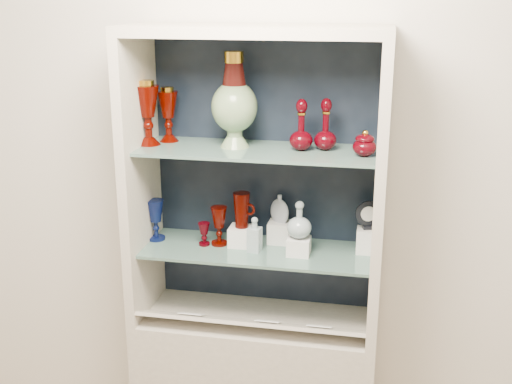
% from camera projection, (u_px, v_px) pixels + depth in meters
% --- Properties ---
extents(wall_back, '(3.50, 0.02, 2.80)m').
position_uv_depth(wall_back, '(266.00, 154.00, 2.71)').
color(wall_back, white).
rests_on(wall_back, ground).
extents(cabinet_back_panel, '(0.98, 0.02, 1.15)m').
position_uv_depth(cabinet_back_panel, '(265.00, 173.00, 2.70)').
color(cabinet_back_panel, black).
rests_on(cabinet_back_panel, cabinet_base).
extents(cabinet_side_left, '(0.04, 0.40, 1.15)m').
position_uv_depth(cabinet_side_left, '(141.00, 179.00, 2.62)').
color(cabinet_side_left, '#BCB39F').
rests_on(cabinet_side_left, cabinet_base).
extents(cabinet_side_right, '(0.04, 0.40, 1.15)m').
position_uv_depth(cabinet_side_right, '(380.00, 193.00, 2.44)').
color(cabinet_side_right, '#BCB39F').
rests_on(cabinet_side_right, cabinet_base).
extents(cabinet_top_cap, '(1.00, 0.40, 0.04)m').
position_uv_depth(cabinet_top_cap, '(256.00, 31.00, 2.35)').
color(cabinet_top_cap, '#BCB39F').
rests_on(cabinet_top_cap, cabinet_side_left).
extents(shelf_lower, '(0.92, 0.34, 0.01)m').
position_uv_depth(shelf_lower, '(257.00, 250.00, 2.63)').
color(shelf_lower, slate).
rests_on(shelf_lower, cabinet_side_left).
extents(shelf_upper, '(0.92, 0.34, 0.01)m').
position_uv_depth(shelf_upper, '(257.00, 150.00, 2.50)').
color(shelf_upper, slate).
rests_on(shelf_upper, cabinet_side_left).
extents(label_ledge, '(0.92, 0.17, 0.09)m').
position_uv_depth(label_ledge, '(251.00, 323.00, 2.58)').
color(label_ledge, '#BCB39F').
rests_on(label_ledge, cabinet_base).
extents(label_card_0, '(0.10, 0.06, 0.03)m').
position_uv_depth(label_card_0, '(319.00, 326.00, 2.53)').
color(label_card_0, white).
rests_on(label_card_0, label_ledge).
extents(label_card_1, '(0.10, 0.06, 0.03)m').
position_uv_depth(label_card_1, '(192.00, 314.00, 2.63)').
color(label_card_1, white).
rests_on(label_card_1, label_ledge).
extents(label_card_2, '(0.10, 0.06, 0.03)m').
position_uv_depth(label_card_2, '(268.00, 321.00, 2.57)').
color(label_card_2, white).
rests_on(label_card_2, label_ledge).
extents(pedestal_lamp_left, '(0.11, 0.11, 0.26)m').
position_uv_depth(pedestal_lamp_left, '(148.00, 113.00, 2.54)').
color(pedestal_lamp_left, '#400600').
rests_on(pedestal_lamp_left, shelf_upper).
extents(pedestal_lamp_right, '(0.09, 0.09, 0.22)m').
position_uv_depth(pedestal_lamp_right, '(168.00, 114.00, 2.60)').
color(pedestal_lamp_right, '#400600').
rests_on(pedestal_lamp_right, shelf_upper).
extents(enamel_urn, '(0.22, 0.22, 0.37)m').
position_uv_depth(enamel_urn, '(234.00, 100.00, 2.48)').
color(enamel_urn, '#144E2F').
rests_on(enamel_urn, shelf_upper).
extents(ruby_decanter_a, '(0.12, 0.12, 0.23)m').
position_uv_depth(ruby_decanter_a, '(326.00, 121.00, 2.46)').
color(ruby_decanter_a, '#460008').
rests_on(ruby_decanter_a, shelf_upper).
extents(ruby_decanter_b, '(0.12, 0.12, 0.21)m').
position_uv_depth(ruby_decanter_b, '(301.00, 123.00, 2.45)').
color(ruby_decanter_b, '#460008').
rests_on(ruby_decanter_b, shelf_upper).
extents(lidded_bowl, '(0.10, 0.10, 0.10)m').
position_uv_depth(lidded_bowl, '(365.00, 143.00, 2.38)').
color(lidded_bowl, '#460008').
rests_on(lidded_bowl, shelf_upper).
extents(cobalt_goblet, '(0.08, 0.08, 0.18)m').
position_uv_depth(cobalt_goblet, '(156.00, 220.00, 2.70)').
color(cobalt_goblet, '#0A1446').
rests_on(cobalt_goblet, shelf_lower).
extents(ruby_goblet_tall, '(0.08, 0.08, 0.16)m').
position_uv_depth(ruby_goblet_tall, '(219.00, 226.00, 2.65)').
color(ruby_goblet_tall, '#400600').
rests_on(ruby_goblet_tall, shelf_lower).
extents(ruby_goblet_small, '(0.05, 0.05, 0.10)m').
position_uv_depth(ruby_goblet_small, '(204.00, 234.00, 2.65)').
color(ruby_goblet_small, '#460008').
rests_on(ruby_goblet_small, shelf_lower).
extents(riser_ruby_pitcher, '(0.10, 0.10, 0.08)m').
position_uv_depth(riser_ruby_pitcher, '(242.00, 236.00, 2.65)').
color(riser_ruby_pitcher, silver).
rests_on(riser_ruby_pitcher, shelf_lower).
extents(ruby_pitcher, '(0.12, 0.09, 0.15)m').
position_uv_depth(ruby_pitcher, '(242.00, 210.00, 2.62)').
color(ruby_pitcher, '#400600').
rests_on(ruby_pitcher, riser_ruby_pitcher).
extents(clear_square_bottle, '(0.06, 0.06, 0.15)m').
position_uv_depth(clear_square_bottle, '(255.00, 234.00, 2.58)').
color(clear_square_bottle, '#8DA1A6').
rests_on(clear_square_bottle, shelf_lower).
extents(riser_flat_flask, '(0.09, 0.09, 0.09)m').
position_uv_depth(riser_flat_flask, '(279.00, 232.00, 2.68)').
color(riser_flat_flask, silver).
rests_on(riser_flat_flask, shelf_lower).
extents(flat_flask, '(0.09, 0.07, 0.12)m').
position_uv_depth(flat_flask, '(280.00, 208.00, 2.65)').
color(flat_flask, '#A5AEBA').
rests_on(flat_flask, riser_flat_flask).
extents(riser_clear_round_decanter, '(0.09, 0.09, 0.07)m').
position_uv_depth(riser_clear_round_decanter, '(299.00, 246.00, 2.56)').
color(riser_clear_round_decanter, silver).
rests_on(riser_clear_round_decanter, shelf_lower).
extents(clear_round_decanter, '(0.12, 0.12, 0.15)m').
position_uv_depth(clear_round_decanter, '(299.00, 221.00, 2.53)').
color(clear_round_decanter, '#8DA1A6').
rests_on(clear_round_decanter, riser_clear_round_decanter).
extents(riser_cameo_medallion, '(0.08, 0.08, 0.10)m').
position_uv_depth(riser_cameo_medallion, '(367.00, 241.00, 2.58)').
color(riser_cameo_medallion, silver).
rests_on(riser_cameo_medallion, shelf_lower).
extents(cameo_medallion, '(0.11, 0.06, 0.12)m').
position_uv_depth(cameo_medallion, '(368.00, 215.00, 2.55)').
color(cameo_medallion, black).
rests_on(cameo_medallion, riser_cameo_medallion).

